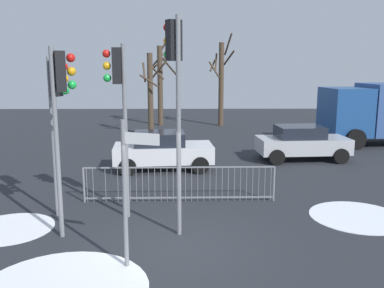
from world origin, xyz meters
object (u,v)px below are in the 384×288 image
(car_white_trailing, at_px, (162,150))
(bare_tree_left, at_px, (221,81))
(car_silver_mid, at_px, (302,142))
(bare_tree_centre, at_px, (150,93))
(direction_sign_post, at_px, (127,187))
(traffic_light_mid_right, at_px, (61,100))
(bare_tree_right, at_px, (160,82))
(traffic_light_rear_left, at_px, (119,92))
(traffic_light_foreground_left, at_px, (175,78))
(traffic_light_rear_right, at_px, (56,101))

(car_white_trailing, bearing_deg, bare_tree_left, 69.84)
(car_silver_mid, relative_size, bare_tree_centre, 0.83)
(direction_sign_post, bearing_deg, traffic_light_mid_right, 154.99)
(bare_tree_left, relative_size, bare_tree_right, 1.03)
(traffic_light_rear_left, distance_m, bare_tree_left, 17.55)
(traffic_light_foreground_left, distance_m, bare_tree_centre, 14.37)
(car_silver_mid, bearing_deg, traffic_light_rear_left, -138.39)
(traffic_light_rear_right, xyz_separation_m, bare_tree_left, (5.61, 16.96, -0.13))
(bare_tree_left, distance_m, bare_tree_right, 4.03)
(car_white_trailing, bearing_deg, traffic_light_foreground_left, -88.79)
(traffic_light_rear_left, relative_size, car_silver_mid, 1.16)
(direction_sign_post, height_order, bare_tree_left, bare_tree_left)
(traffic_light_rear_left, xyz_separation_m, car_silver_mid, (6.64, 6.79, -2.56))
(traffic_light_rear_right, relative_size, car_silver_mid, 1.08)
(traffic_light_rear_right, distance_m, traffic_light_foreground_left, 3.37)
(traffic_light_rear_left, relative_size, direction_sign_post, 1.52)
(traffic_light_foreground_left, relative_size, bare_tree_centre, 1.09)
(traffic_light_mid_right, xyz_separation_m, car_white_trailing, (1.88, 6.45, -2.47))
(traffic_light_foreground_left, xyz_separation_m, car_white_trailing, (-0.69, 6.29, -2.96))
(traffic_light_foreground_left, bearing_deg, traffic_light_rear_left, 107.97)
(traffic_light_mid_right, height_order, traffic_light_foreground_left, traffic_light_foreground_left)
(traffic_light_mid_right, height_order, direction_sign_post, traffic_light_mid_right)
(traffic_light_mid_right, xyz_separation_m, car_silver_mid, (7.75, 8.01, -2.47))
(traffic_light_mid_right, xyz_separation_m, traffic_light_foreground_left, (2.57, 0.16, 0.48))
(car_white_trailing, distance_m, bare_tree_right, 12.31)
(traffic_light_rear_left, bearing_deg, bare_tree_right, -5.08)
(bare_tree_left, relative_size, bare_tree_centre, 1.29)
(traffic_light_mid_right, relative_size, bare_tree_centre, 0.94)
(traffic_light_rear_left, relative_size, bare_tree_left, 0.75)
(bare_tree_right, bearing_deg, car_white_trailing, -86.13)
(traffic_light_mid_right, xyz_separation_m, bare_tree_left, (5.09, 18.31, -0.28))
(traffic_light_rear_right, bearing_deg, car_silver_mid, 139.96)
(traffic_light_mid_right, distance_m, bare_tree_centre, 14.40)
(traffic_light_foreground_left, xyz_separation_m, bare_tree_right, (-1.51, 18.39, -0.84))
(traffic_light_rear_right, xyz_separation_m, car_white_trailing, (2.40, 5.10, -2.33))
(direction_sign_post, xyz_separation_m, car_white_trailing, (0.20, 8.05, -0.92))
(direction_sign_post, height_order, car_silver_mid, direction_sign_post)
(traffic_light_foreground_left, xyz_separation_m, bare_tree_centre, (-1.81, 14.20, -1.27))
(traffic_light_rear_right, distance_m, car_white_trailing, 6.10)
(traffic_light_rear_left, xyz_separation_m, traffic_light_mid_right, (-1.11, -1.22, -0.09))
(car_silver_mid, bearing_deg, traffic_light_mid_right, -138.07)
(car_silver_mid, bearing_deg, bare_tree_centre, 133.70)
(bare_tree_left, xyz_separation_m, bare_tree_centre, (-4.33, -3.95, -0.51))
(car_white_trailing, relative_size, car_silver_mid, 1.01)
(direction_sign_post, bearing_deg, traffic_light_rear_right, 145.36)
(traffic_light_rear_right, xyz_separation_m, traffic_light_foreground_left, (3.09, -1.18, 0.63))
(car_white_trailing, relative_size, bare_tree_centre, 0.84)
(traffic_light_rear_left, relative_size, bare_tree_centre, 0.97)
(traffic_light_rear_left, distance_m, traffic_light_foreground_left, 1.85)
(traffic_light_rear_left, bearing_deg, direction_sign_post, -173.71)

